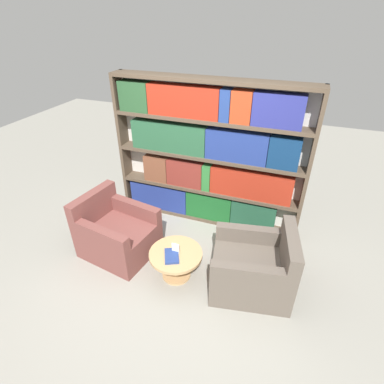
{
  "coord_description": "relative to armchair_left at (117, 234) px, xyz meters",
  "views": [
    {
      "loc": [
        1.16,
        -2.45,
        3.01
      ],
      "look_at": [
        0.02,
        0.69,
        0.94
      ],
      "focal_mm": 28.0,
      "sensor_mm": 36.0,
      "label": 1
    }
  ],
  "objects": [
    {
      "name": "armchair_right",
      "position": [
        1.93,
        0.0,
        0.0
      ],
      "size": [
        1.07,
        0.96,
        0.86
      ],
      "rotation": [
        0.0,
        0.0,
        -1.39
      ],
      "color": "brown",
      "rests_on": "ground_plane"
    },
    {
      "name": "bookshelf",
      "position": [
        0.94,
        1.2,
        0.8
      ],
      "size": [
        2.87,
        0.3,
        2.23
      ],
      "color": "silver",
      "rests_on": "ground_plane"
    },
    {
      "name": "stray_book",
      "position": [
        0.94,
        -0.24,
        0.1
      ],
      "size": [
        0.27,
        0.31,
        0.03
      ],
      "color": "navy",
      "rests_on": "coffee_table"
    },
    {
      "name": "armchair_left",
      "position": [
        0.0,
        0.0,
        0.0
      ],
      "size": [
        1.05,
        0.94,
        0.86
      ],
      "rotation": [
        0.0,
        0.0,
        1.41
      ],
      "color": "brown",
      "rests_on": "ground_plane"
    },
    {
      "name": "coffee_table",
      "position": [
        0.97,
        -0.16,
        -0.02
      ],
      "size": [
        0.67,
        0.67,
        0.39
      ],
      "color": "tan",
      "rests_on": "ground_plane"
    },
    {
      "name": "ground_plane",
      "position": [
        0.95,
        -0.25,
        -0.3
      ],
      "size": [
        14.0,
        14.0,
        0.0
      ],
      "primitive_type": "plane",
      "color": "gray"
    },
    {
      "name": "table_sign",
      "position": [
        0.97,
        -0.16,
        0.15
      ],
      "size": [
        0.1,
        0.06,
        0.15
      ],
      "color": "black",
      "rests_on": "coffee_table"
    }
  ]
}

